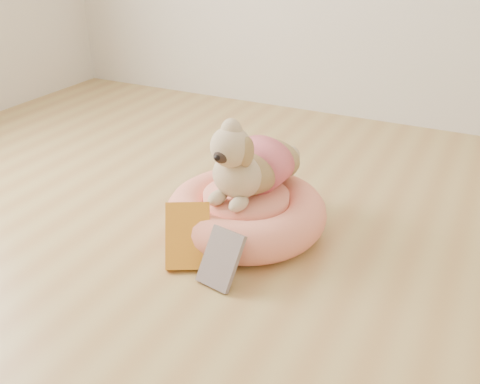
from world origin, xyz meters
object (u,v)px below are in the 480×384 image
at_px(dog, 250,151).
at_px(book_yellow, 188,236).
at_px(book_white, 221,259).
at_px(pet_bed, 246,212).

bearing_deg(dog, book_yellow, -100.31).
distance_m(dog, book_yellow, 0.38).
bearing_deg(book_yellow, dog, 45.78).
bearing_deg(book_white, pet_bed, 112.74).
height_order(pet_bed, dog, dog).
height_order(pet_bed, book_yellow, book_yellow).
xyz_separation_m(dog, book_white, (0.07, -0.35, -0.23)).
xyz_separation_m(pet_bed, book_yellow, (-0.08, -0.28, 0.03)).
height_order(dog, book_yellow, dog).
bearing_deg(pet_bed, dog, 79.46).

